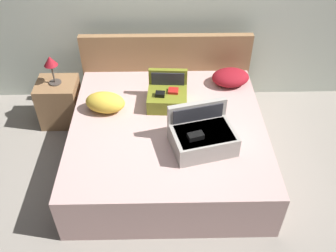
{
  "coord_description": "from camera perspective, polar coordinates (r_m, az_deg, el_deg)",
  "views": [
    {
      "loc": [
        -0.05,
        -2.31,
        2.85
      ],
      "look_at": [
        0.0,
        0.26,
        0.6
      ],
      "focal_mm": 39.75,
      "sensor_mm": 36.0,
      "label": 1
    }
  ],
  "objects": [
    {
      "name": "bed",
      "position": [
        3.76,
        -0.04,
        -2.63
      ],
      "size": [
        1.88,
        1.87,
        0.5
      ],
      "primitive_type": "cube",
      "color": "#BC9993",
      "rests_on": "ground"
    },
    {
      "name": "nightstand",
      "position": [
        4.43,
        -16.23,
        3.53
      ],
      "size": [
        0.44,
        0.4,
        0.53
      ],
      "primitive_type": "cube",
      "color": "olive",
      "rests_on": "ground"
    },
    {
      "name": "pillow_near_headboard",
      "position": [
        3.74,
        -9.6,
        3.59
      ],
      "size": [
        0.43,
        0.3,
        0.2
      ],
      "primitive_type": "ellipsoid",
      "rotation": [
        0.0,
        0.0,
        -0.16
      ],
      "color": "gold",
      "rests_on": "bed"
    },
    {
      "name": "headboard",
      "position": [
        4.39,
        -0.28,
        8.3
      ],
      "size": [
        1.92,
        0.08,
        0.94
      ],
      "primitive_type": "cube",
      "color": "olive",
      "rests_on": "ground"
    },
    {
      "name": "hard_case_large",
      "position": [
        3.3,
        5.3,
        -1.58
      ],
      "size": [
        0.63,
        0.53,
        0.36
      ],
      "rotation": [
        0.0,
        0.0,
        0.24
      ],
      "color": "gray",
      "rests_on": "bed"
    },
    {
      "name": "ground_plane",
      "position": [
        3.67,
        0.08,
        -9.8
      ],
      "size": [
        12.0,
        12.0,
        0.0
      ],
      "primitive_type": "plane",
      "color": "gray"
    },
    {
      "name": "hard_case_medium",
      "position": [
        3.78,
        -0.09,
        4.64
      ],
      "size": [
        0.41,
        0.39,
        0.32
      ],
      "rotation": [
        0.0,
        0.0,
        -0.06
      ],
      "color": "olive",
      "rests_on": "bed"
    },
    {
      "name": "pillow_center_head",
      "position": [
        4.14,
        9.55,
        7.37
      ],
      "size": [
        0.44,
        0.36,
        0.17
      ],
      "primitive_type": "ellipsoid",
      "rotation": [
        0.0,
        0.0,
        0.12
      ],
      "color": "maroon",
      "rests_on": "bed"
    },
    {
      "name": "table_lamp",
      "position": [
        4.15,
        -17.55,
        9.11
      ],
      "size": [
        0.15,
        0.15,
        0.33
      ],
      "color": "#3F3833",
      "rests_on": "nightstand"
    }
  ]
}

